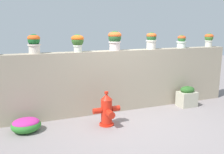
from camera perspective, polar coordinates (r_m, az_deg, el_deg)
The scene contains 11 objects.
ground_plane at distance 5.53m, azimuth 4.58°, elevation -10.62°, with size 24.00×24.00×0.00m, color gray.
stone_wall at distance 6.14m, azimuth 0.72°, elevation -0.90°, with size 6.57×0.31×1.52m, color tan.
potted_plant_1 at distance 5.57m, azimuth -17.65°, elevation 7.68°, with size 0.28×0.28×0.42m.
potted_plant_2 at distance 5.67m, azimuth -7.98°, elevation 8.28°, with size 0.29×0.29×0.40m.
potted_plant_3 at distance 5.98m, azimuth 0.64°, elevation 8.84°, with size 0.32×0.32×0.47m.
potted_plant_4 at distance 6.44m, azimuth 9.11°, elevation 8.61°, with size 0.27×0.27×0.43m.
potted_plant_5 at distance 6.98m, azimuth 15.82°, elevation 8.06°, with size 0.27×0.27×0.35m.
potted_plant_6 at distance 7.63m, azimuth 21.55°, elevation 8.29°, with size 0.25×0.25×0.38m.
fire_hydrant at distance 5.30m, azimuth -1.21°, elevation -7.75°, with size 0.60×0.48×0.75m.
flower_bush_left at distance 5.34m, azimuth -19.29°, elevation -10.36°, with size 0.59×0.53×0.29m.
planter_box at distance 6.85m, azimuth 16.97°, elevation -4.39°, with size 0.47×0.35×0.55m.
Camera 1 is at (-2.31, -4.57, 2.09)m, focal length 39.44 mm.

